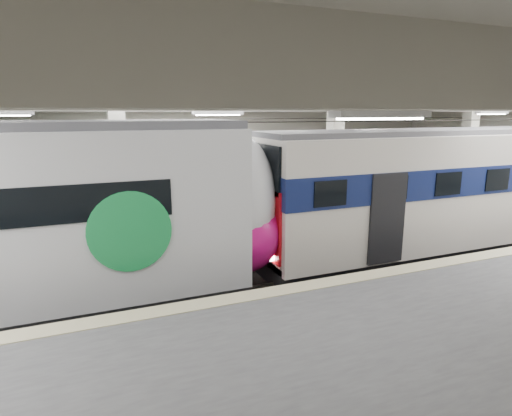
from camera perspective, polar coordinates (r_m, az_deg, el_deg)
name	(u,v)px	position (r m, az deg, el deg)	size (l,w,h in m)	color
station_hall	(265,184)	(10.50, 1.22, 3.18)	(36.00, 24.00, 5.75)	black
modern_emu	(15,226)	(11.64, -29.41, -2.06)	(14.97, 3.09, 4.77)	silver
older_rer	(436,190)	(16.24, 22.85, 2.25)	(13.35, 2.95, 4.41)	silver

